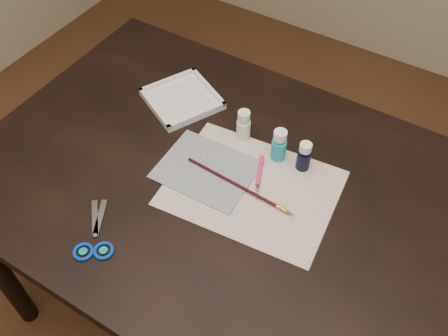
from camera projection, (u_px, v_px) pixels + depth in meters
The scene contains 11 objects.
ground at pixel (224, 309), 1.84m from camera, with size 3.50×3.50×0.02m, color #422614.
table at pixel (224, 256), 1.55m from camera, with size 1.30×0.90×0.75m, color black.
paper at pixel (252, 188), 1.24m from camera, with size 0.41×0.31×0.00m, color white.
canvas at pixel (206, 170), 1.28m from camera, with size 0.24×0.19×0.00m, color black.
paint_bottle_white at pixel (244, 125), 1.32m from camera, with size 0.04×0.04×0.09m, color white.
paint_bottle_cyan at pixel (279, 145), 1.27m from camera, with size 0.04×0.04×0.10m, color #189FAB.
paint_bottle_navy at pixel (304, 156), 1.26m from camera, with size 0.04×0.04×0.09m, color black.
paintbrush at pixel (240, 186), 1.24m from camera, with size 0.32×0.01×0.01m, color black, non-canonical shape.
craft_knife at pixel (259, 178), 1.26m from camera, with size 0.14×0.01×0.01m, color #FF1C6C, non-canonical shape.
scissors at pixel (93, 230), 1.16m from camera, with size 0.19×0.09×0.01m, color silver, non-canonical shape.
palette_tray at pixel (182, 99), 1.44m from camera, with size 0.19×0.19×0.02m, color white.
Camera 1 is at (0.41, -0.67, 1.73)m, focal length 40.00 mm.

